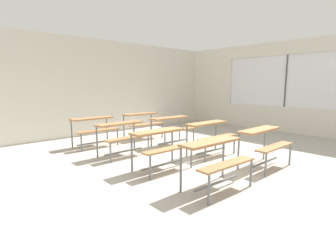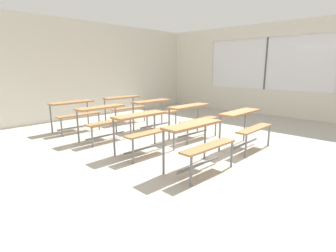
{
  "view_description": "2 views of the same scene",
  "coord_description": "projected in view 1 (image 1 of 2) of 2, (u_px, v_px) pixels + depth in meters",
  "views": [
    {
      "loc": [
        -3.8,
        -3.3,
        1.6
      ],
      "look_at": [
        0.1,
        0.93,
        0.68
      ],
      "focal_mm": 28.0,
      "sensor_mm": 36.0,
      "label": 1
    },
    {
      "loc": [
        -3.8,
        -3.3,
        1.6
      ],
      "look_at": [
        0.05,
        0.34,
        0.4
      ],
      "focal_mm": 28.0,
      "sensor_mm": 36.0,
      "label": 2
    }
  ],
  "objects": [
    {
      "name": "ground",
      "position": [
        196.0,
        167.0,
        5.2
      ],
      "size": [
        10.0,
        9.0,
        0.05
      ],
      "primitive_type": "cube",
      "color": "#ADA89E"
    },
    {
      "name": "wall_back",
      "position": [
        89.0,
        87.0,
        8.22
      ],
      "size": [
        10.0,
        0.12,
        3.0
      ],
      "primitive_type": "cube",
      "color": "silver",
      "rests_on": "ground"
    },
    {
      "name": "wall_right",
      "position": [
        306.0,
        89.0,
        8.21
      ],
      "size": [
        0.12,
        9.0,
        3.0
      ],
      "color": "silver",
      "rests_on": "ground"
    },
    {
      "name": "desk_bench_r0c0",
      "position": [
        216.0,
        153.0,
        3.97
      ],
      "size": [
        1.12,
        0.64,
        0.74
      ],
      "rotation": [
        0.0,
        0.0,
        -0.04
      ],
      "color": "#A87547",
      "rests_on": "ground"
    },
    {
      "name": "desk_bench_r0c1",
      "position": [
        265.0,
        139.0,
        5.04
      ],
      "size": [
        1.1,
        0.59,
        0.74
      ],
      "rotation": [
        0.0,
        0.0,
        0.0
      ],
      "color": "#A87547",
      "rests_on": "ground"
    },
    {
      "name": "desk_bench_r1c0",
      "position": [
        161.0,
        140.0,
        4.88
      ],
      "size": [
        1.11,
        0.61,
        0.74
      ],
      "rotation": [
        0.0,
        0.0,
        -0.02
      ],
      "color": "#A87547",
      "rests_on": "ground"
    },
    {
      "name": "desk_bench_r1c1",
      "position": [
        210.0,
        131.0,
        5.92
      ],
      "size": [
        1.12,
        0.63,
        0.74
      ],
      "rotation": [
        0.0,
        0.0,
        -0.04
      ],
      "color": "#A87547",
      "rests_on": "ground"
    },
    {
      "name": "desk_bench_r2c0",
      "position": [
        122.0,
        131.0,
        5.86
      ],
      "size": [
        1.11,
        0.61,
        0.74
      ],
      "rotation": [
        0.0,
        0.0,
        0.02
      ],
      "color": "#A87547",
      "rests_on": "ground"
    },
    {
      "name": "desk_bench_r2c1",
      "position": [
        172.0,
        124.0,
        6.86
      ],
      "size": [
        1.12,
        0.63,
        0.74
      ],
      "rotation": [
        0.0,
        0.0,
        -0.04
      ],
      "color": "#A87547",
      "rests_on": "ground"
    },
    {
      "name": "desk_bench_r3c0",
      "position": [
        94.0,
        125.0,
        6.75
      ],
      "size": [
        1.1,
        0.6,
        0.74
      ],
      "rotation": [
        0.0,
        0.0,
        -0.0
      ],
      "color": "#A87547",
      "rests_on": "ground"
    },
    {
      "name": "desk_bench_r3c1",
      "position": [
        143.0,
        119.0,
        7.78
      ],
      "size": [
        1.13,
        0.64,
        0.74
      ],
      "rotation": [
        0.0,
        0.0,
        -0.05
      ],
      "color": "#A87547",
      "rests_on": "ground"
    }
  ]
}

